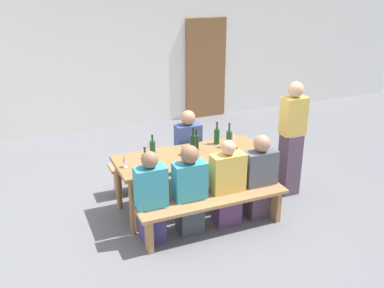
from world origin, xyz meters
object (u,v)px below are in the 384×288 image
object	(u,v)px
bench_far	(173,163)
seated_guest_far_0	(188,151)
seated_guest_near_1	(190,192)
wine_glass_2	(236,150)
wine_glass_3	(150,144)
wine_bottle_1	(229,138)
wine_bottle_2	(217,136)
seated_guest_near_3	(260,179)
tasting_table	(192,161)
wine_glass_1	(233,135)
wooden_door	(206,69)
wine_glass_0	(125,159)
bench_near	(215,207)
seated_guest_near_2	(227,186)
wine_bottle_4	(196,143)
seated_guest_near_0	(151,200)
wine_bottle_0	(193,144)
wine_bottle_3	(153,149)
wine_glass_4	(183,148)
standing_host	(291,140)
wine_bottle_5	(145,163)

from	to	relation	value
bench_far	seated_guest_far_0	world-z (taller)	seated_guest_far_0
seated_guest_near_1	wine_glass_2	bearing A→B (deg)	-72.88
seated_guest_near_1	wine_glass_3	bearing A→B (deg)	14.01
wine_bottle_1	wine_bottle_2	xyz separation A→B (m)	(-0.10, 0.17, -0.01)
seated_guest_near_3	tasting_table	bearing A→B (deg)	52.18
wine_glass_1	wine_glass_2	world-z (taller)	wine_glass_1
wooden_door	seated_guest_far_0	size ratio (longest dim) A/B	1.79
tasting_table	bench_far	world-z (taller)	tasting_table
bench_far	wine_glass_0	xyz separation A→B (m)	(-0.89, -0.72, 0.51)
bench_near	seated_guest_near_2	xyz separation A→B (m)	(0.24, 0.15, 0.16)
wine_bottle_2	seated_guest_near_2	xyz separation A→B (m)	(-0.23, -0.77, -0.35)
wine_glass_1	seated_guest_near_1	size ratio (longest dim) A/B	0.17
tasting_table	wine_glass_1	world-z (taller)	wine_glass_1
wine_bottle_4	wine_glass_3	size ratio (longest dim) A/B	1.99
seated_guest_near_2	wine_glass_3	bearing A→B (deg)	39.97
bench_far	seated_guest_near_1	size ratio (longest dim) A/B	1.68
seated_guest_near_0	seated_guest_near_2	bearing A→B (deg)	-90.00
seated_guest_near_1	wine_bottle_4	bearing A→B (deg)	-29.28
wine_bottle_0	bench_near	bearing A→B (deg)	-92.71
wine_bottle_3	tasting_table	bearing A→B (deg)	-14.00
seated_guest_near_0	seated_guest_near_3	xyz separation A→B (m)	(1.43, 0.00, -0.01)
wine_bottle_1	wine_glass_2	world-z (taller)	wine_bottle_1
seated_guest_far_0	wine_bottle_4	bearing A→B (deg)	-8.61
bench_far	wine_glass_4	distance (m)	0.83
wooden_door	standing_host	xyz separation A→B (m)	(-0.42, -3.70, -0.26)
wooden_door	seated_guest_far_0	bearing A→B (deg)	-119.00
wine_glass_1	bench_near	bearing A→B (deg)	-128.86
bench_far	seated_guest_near_0	world-z (taller)	seated_guest_near_0
wine_bottle_1	wine_glass_1	world-z (taller)	wine_bottle_1
tasting_table	wine_bottle_5	size ratio (longest dim) A/B	6.18
seated_guest_near_1	seated_guest_far_0	size ratio (longest dim) A/B	0.95
wine_bottle_5	seated_guest_far_0	bearing A→B (deg)	42.76
bench_near	wine_glass_4	world-z (taller)	wine_glass_4
wine_glass_4	tasting_table	bearing A→B (deg)	-20.03
bench_far	wine_bottle_5	world-z (taller)	wine_bottle_5
wine_bottle_1	wine_glass_1	bearing A→B (deg)	34.50
wine_bottle_4	seated_guest_near_2	distance (m)	0.75
wine_bottle_1	seated_guest_near_2	xyz separation A→B (m)	(-0.33, -0.60, -0.36)
tasting_table	wine_glass_3	distance (m)	0.59
wine_bottle_4	seated_guest_near_0	distance (m)	1.11
wine_bottle_0	seated_guest_near_3	distance (m)	0.96
wooden_door	wine_bottle_5	bearing A→B (deg)	-123.69
bench_near	wine_glass_3	world-z (taller)	wine_glass_3
wine_glass_3	seated_guest_near_0	distance (m)	0.94
wine_bottle_3	wine_glass_3	bearing A→B (deg)	84.18
bench_far	wine_bottle_0	size ratio (longest dim) A/B	5.32
wine_glass_2	standing_host	distance (m)	0.96
wine_bottle_3	wine_glass_4	distance (m)	0.39
wine_bottle_1	wine_bottle_5	xyz separation A→B (m)	(-1.27, -0.33, -0.00)
wine_bottle_3	seated_guest_near_2	xyz separation A→B (m)	(0.72, -0.66, -0.35)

